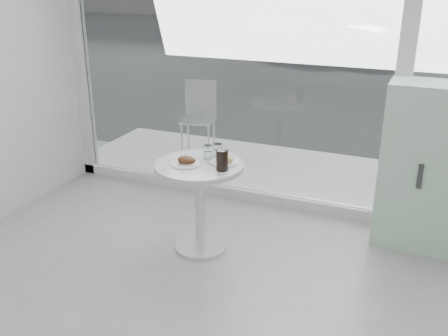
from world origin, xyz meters
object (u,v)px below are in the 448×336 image
at_px(main_table, 200,189).
at_px(plate_fritter, 187,161).
at_px(mint_cabinet, 421,167).
at_px(water_tumbler_b, 218,151).
at_px(water_tumbler_a, 208,153).
at_px(cola_glass, 222,160).
at_px(patio_chair, 199,113).
at_px(car_white, 326,27).
at_px(plate_donut, 224,160).

xyz_separation_m(main_table, plate_fritter, (-0.08, -0.06, 0.25)).
relative_size(mint_cabinet, plate_fritter, 5.92).
bearing_deg(plate_fritter, water_tumbler_b, 57.80).
bearing_deg(water_tumbler_a, main_table, -97.11).
distance_m(main_table, plate_fritter, 0.27).
bearing_deg(cola_glass, water_tumbler_b, 120.05).
relative_size(patio_chair, car_white, 0.20).
xyz_separation_m(main_table, mint_cabinet, (1.64, 0.82, 0.15)).
xyz_separation_m(mint_cabinet, plate_donut, (-1.46, -0.72, 0.09)).
bearing_deg(main_table, cola_glass, -14.33).
bearing_deg(main_table, water_tumbler_a, 82.89).
xyz_separation_m(plate_donut, water_tumbler_b, (-0.10, 0.10, 0.03)).
bearing_deg(patio_chair, cola_glass, -73.10).
bearing_deg(mint_cabinet, plate_donut, -153.10).
relative_size(plate_fritter, cola_glass, 1.33).
bearing_deg(main_table, mint_cabinet, 26.39).
height_order(patio_chair, water_tumbler_b, patio_chair).
height_order(patio_chair, car_white, car_white).
bearing_deg(plate_fritter, mint_cabinet, 26.90).
distance_m(main_table, mint_cabinet, 1.84).
distance_m(main_table, water_tumbler_a, 0.30).
relative_size(car_white, plate_fritter, 19.33).
relative_size(plate_donut, water_tumbler_b, 2.08).
height_order(car_white, cola_glass, car_white).
xyz_separation_m(water_tumbler_a, water_tumbler_b, (0.06, 0.06, 0.00)).
bearing_deg(water_tumbler_b, patio_chair, 119.80).
bearing_deg(water_tumbler_a, mint_cabinet, 22.73).
distance_m(patio_chair, water_tumbler_a, 2.18).
xyz_separation_m(mint_cabinet, cola_glass, (-1.42, -0.87, 0.16)).
bearing_deg(car_white, water_tumbler_b, -155.64).
relative_size(main_table, water_tumbler_a, 6.75).
height_order(patio_chair, plate_donut, patio_chair).
relative_size(car_white, plate_donut, 18.91).
distance_m(water_tumbler_b, cola_glass, 0.29).
bearing_deg(mint_cabinet, plate_fritter, -152.33).
relative_size(mint_cabinet, water_tumbler_a, 12.26).
bearing_deg(water_tumbler_a, cola_glass, -42.66).
bearing_deg(car_white, main_table, -156.17).
xyz_separation_m(plate_donut, water_tumbler_a, (-0.16, 0.04, 0.03)).
relative_size(patio_chair, water_tumbler_b, 7.88).
distance_m(patio_chair, plate_donut, 2.29).
height_order(plate_donut, cola_glass, cola_glass).
xyz_separation_m(water_tumbler_b, cola_glass, (0.15, -0.25, 0.03)).
relative_size(main_table, plate_donut, 3.19).
distance_m(car_white, water_tumbler_a, 10.93).
xyz_separation_m(mint_cabinet, water_tumbler_b, (-1.56, -0.62, 0.12)).
xyz_separation_m(car_white, cola_glass, (1.55, -11.04, 0.08)).
bearing_deg(patio_chair, mint_cabinet, -38.18).
bearing_deg(plate_fritter, car_white, 96.45).
height_order(plate_donut, water_tumbler_a, water_tumbler_a).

